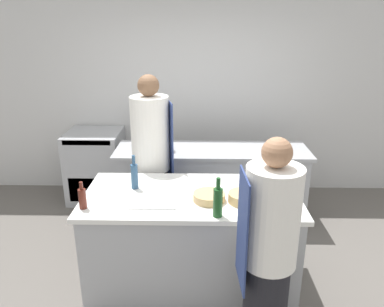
% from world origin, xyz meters
% --- Properties ---
extents(ground_plane, '(16.00, 16.00, 0.00)m').
position_xyz_m(ground_plane, '(0.00, 0.00, 0.00)').
color(ground_plane, '#605B56').
extents(wall_back, '(8.00, 0.06, 2.80)m').
position_xyz_m(wall_back, '(0.00, 2.13, 1.40)').
color(wall_back, silver).
rests_on(wall_back, ground_plane).
extents(prep_counter, '(1.86, 0.93, 0.89)m').
position_xyz_m(prep_counter, '(0.00, 0.00, 0.44)').
color(prep_counter, '#A8AAAF').
rests_on(prep_counter, ground_plane).
extents(pass_counter, '(2.27, 0.66, 0.89)m').
position_xyz_m(pass_counter, '(0.22, 1.22, 0.44)').
color(pass_counter, '#A8AAAF').
rests_on(pass_counter, ground_plane).
extents(oven_range, '(0.70, 0.68, 0.93)m').
position_xyz_m(oven_range, '(-1.32, 1.74, 0.47)').
color(oven_range, '#A8AAAF').
rests_on(oven_range, ground_plane).
extents(chef_at_prep_near, '(0.39, 0.37, 1.64)m').
position_xyz_m(chef_at_prep_near, '(0.54, -0.78, 0.82)').
color(chef_at_prep_near, black).
rests_on(chef_at_prep_near, ground_plane).
extents(chef_at_stove, '(0.44, 0.43, 1.82)m').
position_xyz_m(chef_at_stove, '(-0.43, 0.72, 0.91)').
color(chef_at_stove, black).
rests_on(chef_at_stove, ground_plane).
extents(bottle_olive_oil, '(0.08, 0.08, 0.20)m').
position_xyz_m(bottle_olive_oil, '(0.75, -0.33, 0.97)').
color(bottle_olive_oil, silver).
rests_on(bottle_olive_oil, prep_counter).
extents(bottle_vinegar, '(0.07, 0.07, 0.32)m').
position_xyz_m(bottle_vinegar, '(0.21, -0.38, 1.01)').
color(bottle_vinegar, '#19471E').
rests_on(bottle_vinegar, prep_counter).
extents(bottle_wine, '(0.06, 0.06, 0.23)m').
position_xyz_m(bottle_wine, '(-0.86, -0.27, 0.98)').
color(bottle_wine, '#5B2319').
rests_on(bottle_wine, prep_counter).
extents(bottle_cooking_oil, '(0.06, 0.06, 0.31)m').
position_xyz_m(bottle_cooking_oil, '(-0.51, 0.11, 1.01)').
color(bottle_cooking_oil, '#2D5175').
rests_on(bottle_cooking_oil, prep_counter).
extents(bowl_mixing_large, '(0.27, 0.27, 0.07)m').
position_xyz_m(bowl_mixing_large, '(0.15, -0.12, 0.92)').
color(bowl_mixing_large, tan).
rests_on(bowl_mixing_large, prep_counter).
extents(bowl_prep_small, '(0.26, 0.26, 0.08)m').
position_xyz_m(bowl_prep_small, '(0.44, -0.14, 0.93)').
color(bowl_prep_small, tan).
rests_on(bowl_prep_small, prep_counter).
extents(cutting_board, '(0.38, 0.24, 0.01)m').
position_xyz_m(cutting_board, '(-0.31, -0.17, 0.89)').
color(cutting_board, white).
rests_on(cutting_board, prep_counter).
extents(stockpot, '(0.25, 0.25, 0.20)m').
position_xyz_m(stockpot, '(-0.38, 1.16, 0.99)').
color(stockpot, '#A8AAAF').
rests_on(stockpot, pass_counter).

